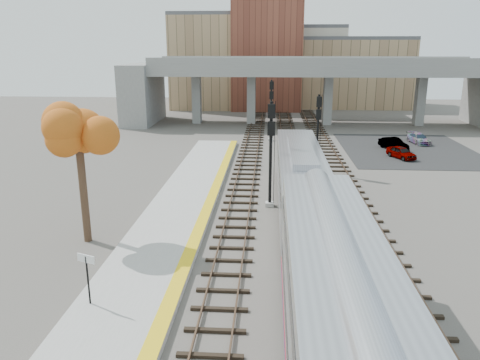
% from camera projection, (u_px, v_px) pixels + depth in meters
% --- Properties ---
extents(ground, '(160.00, 160.00, 0.00)m').
position_uv_depth(ground, '(289.00, 256.00, 25.43)').
color(ground, '#47423D').
rests_on(ground, ground).
extents(platform, '(4.50, 60.00, 0.35)m').
position_uv_depth(platform, '(158.00, 249.00, 25.84)').
color(platform, '#9E9E99').
rests_on(platform, ground).
extents(yellow_strip, '(0.70, 60.00, 0.01)m').
position_uv_depth(yellow_strip, '(192.00, 247.00, 25.67)').
color(yellow_strip, yellow).
rests_on(yellow_strip, platform).
extents(tracks, '(10.70, 95.00, 0.25)m').
position_uv_depth(tracks, '(295.00, 188.00, 37.34)').
color(tracks, black).
rests_on(tracks, ground).
extents(overpass, '(54.00, 12.00, 9.50)m').
position_uv_depth(overpass, '(314.00, 84.00, 66.68)').
color(overpass, slate).
rests_on(overpass, ground).
extents(buildings_far, '(43.00, 21.00, 20.60)m').
position_uv_depth(buildings_far, '(285.00, 63.00, 87.02)').
color(buildings_far, tan).
rests_on(buildings_far, ground).
extents(parking_lot, '(14.00, 18.00, 0.04)m').
position_uv_depth(parking_lot, '(408.00, 150.00, 51.40)').
color(parking_lot, black).
rests_on(parking_lot, ground).
extents(locomotive, '(3.02, 19.05, 4.10)m').
position_uv_depth(locomotive, '(301.00, 177.00, 32.23)').
color(locomotive, '#A8AAB2').
rests_on(locomotive, ground).
extents(signal_mast_near, '(0.60, 0.64, 7.43)m').
position_uv_depth(signal_mast_near, '(271.00, 155.00, 32.21)').
color(signal_mast_near, '#9E9E99').
rests_on(signal_mast_near, ground).
extents(signal_mast_mid, '(0.60, 0.64, 6.98)m').
position_uv_depth(signal_mast_mid, '(317.00, 135.00, 41.06)').
color(signal_mast_mid, '#9E9E99').
rests_on(signal_mast_mid, ground).
extents(signal_mast_far, '(0.60, 0.64, 7.20)m').
position_uv_depth(signal_mast_far, '(271.00, 111.00, 55.24)').
color(signal_mast_far, '#9E9E99').
rests_on(signal_mast_far, ground).
extents(station_sign, '(0.86, 0.38, 2.27)m').
position_uv_depth(station_sign, '(87.00, 269.00, 19.63)').
color(station_sign, black).
rests_on(station_sign, platform).
extents(tree, '(3.60, 3.60, 9.03)m').
position_uv_depth(tree, '(77.00, 127.00, 25.56)').
color(tree, '#382619').
rests_on(tree, ground).
extents(car_a, '(2.72, 3.78, 1.20)m').
position_uv_depth(car_a, '(401.00, 152.00, 47.20)').
color(car_a, '#99999E').
rests_on(car_a, parking_lot).
extents(car_b, '(2.74, 4.11, 1.28)m').
position_uv_depth(car_b, '(394.00, 144.00, 51.20)').
color(car_b, '#99999E').
rests_on(car_b, parking_lot).
extents(car_c, '(2.19, 4.14, 1.14)m').
position_uv_depth(car_c, '(419.00, 138.00, 54.46)').
color(car_c, '#99999E').
rests_on(car_c, parking_lot).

